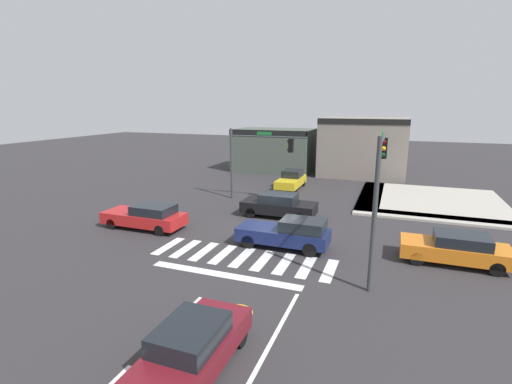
{
  "coord_description": "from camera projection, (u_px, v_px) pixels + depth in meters",
  "views": [
    {
      "loc": [
        6.37,
        -19.62,
        7.01
      ],
      "look_at": [
        -1.27,
        0.66,
        1.91
      ],
      "focal_mm": 26.24,
      "sensor_mm": 36.0,
      "label": 1
    }
  ],
  "objects": [
    {
      "name": "bike_detector_marking",
      "position": [
        237.0,
        312.0,
        12.9
      ],
      "size": [
        1.1,
        1.1,
        0.01
      ],
      "color": "yellow",
      "rests_on": "ground_plane"
    },
    {
      "name": "traffic_signal_southeast",
      "position": [
        379.0,
        176.0,
        15.15
      ],
      "size": [
        0.32,
        5.04,
        5.95
      ],
      "rotation": [
        0.0,
        0.0,
        1.57
      ],
      "color": "#383A3D",
      "rests_on": "ground_plane"
    },
    {
      "name": "car_red",
      "position": [
        146.0,
        216.0,
        21.52
      ],
      "size": [
        4.8,
        1.85,
        1.43
      ],
      "rotation": [
        0.0,
        0.0,
        3.14
      ],
      "color": "red",
      "rests_on": "ground_plane"
    },
    {
      "name": "car_maroon",
      "position": [
        193.0,
        347.0,
        9.92
      ],
      "size": [
        1.73,
        4.13,
        1.46
      ],
      "rotation": [
        0.0,
        0.0,
        1.57
      ],
      "color": "maroon",
      "rests_on": "ground_plane"
    },
    {
      "name": "curb_corner_northeast",
      "position": [
        423.0,
        202.0,
        27.31
      ],
      "size": [
        10.0,
        10.6,
        0.15
      ],
      "color": "#B2AA9E",
      "rests_on": "ground_plane"
    },
    {
      "name": "car_orange",
      "position": [
        456.0,
        249.0,
        16.72
      ],
      "size": [
        4.54,
        1.81,
        1.41
      ],
      "rotation": [
        0.0,
        0.0,
        3.14
      ],
      "color": "orange",
      "rests_on": "ground_plane"
    },
    {
      "name": "traffic_signal_northwest",
      "position": [
        259.0,
        152.0,
        27.13
      ],
      "size": [
        5.85,
        0.32,
        5.28
      ],
      "color": "#383A3D",
      "rests_on": "ground_plane"
    },
    {
      "name": "car_yellow",
      "position": [
        291.0,
        180.0,
        31.83
      ],
      "size": [
        1.72,
        4.19,
        1.51
      ],
      "rotation": [
        0.0,
        0.0,
        -1.57
      ],
      "color": "gold",
      "rests_on": "ground_plane"
    },
    {
      "name": "crosswalk_near",
      "position": [
        242.0,
        257.0,
        17.56
      ],
      "size": [
        8.64,
        2.43,
        0.01
      ],
      "color": "silver",
      "rests_on": "ground_plane"
    },
    {
      "name": "storefront_row",
      "position": [
        329.0,
        148.0,
        38.46
      ],
      "size": [
        17.35,
        6.74,
        5.72
      ],
      "color": "#4C564C",
      "rests_on": "ground_plane"
    },
    {
      "name": "car_navy",
      "position": [
        288.0,
        233.0,
        18.6
      ],
      "size": [
        4.57,
        1.73,
        1.53
      ],
      "rotation": [
        0.0,
        0.0,
        3.14
      ],
      "color": "#141E4C",
      "rests_on": "ground_plane"
    },
    {
      "name": "ground_plane",
      "position": [
        272.0,
        228.0,
        21.66
      ],
      "size": [
        120.0,
        120.0,
        0.0
      ],
      "primitive_type": "plane",
      "color": "#302D30"
    },
    {
      "name": "car_black",
      "position": [
        279.0,
        205.0,
        23.72
      ],
      "size": [
        4.69,
        1.85,
        1.51
      ],
      "color": "black",
      "rests_on": "ground_plane"
    },
    {
      "name": "lane_markings",
      "position": [
        158.0,
        381.0,
        9.69
      ],
      "size": [
        6.8,
        24.25,
        0.01
      ],
      "color": "white",
      "rests_on": "ground_plane"
    }
  ]
}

